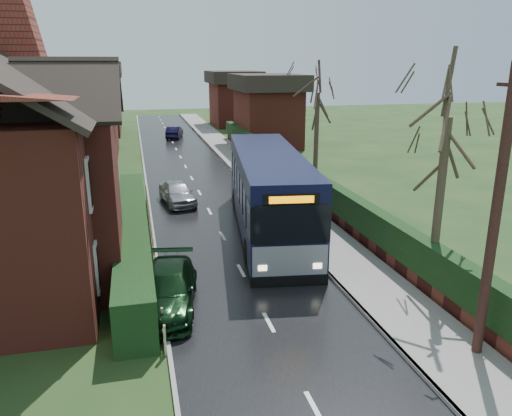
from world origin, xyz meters
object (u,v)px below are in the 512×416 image
object	(u,v)px
bus	(269,193)
car_silver	(177,193)
bus_stop_sign	(301,200)
telegraph_pole	(495,219)
car_green	(167,290)

from	to	relation	value
bus	car_silver	xyz separation A→B (m)	(-3.69, 5.69, -1.19)
bus_stop_sign	telegraph_pole	bearing A→B (deg)	-75.25
car_green	telegraph_pole	xyz separation A→B (m)	(7.87, -4.70, 3.22)
car_green	bus	bearing A→B (deg)	61.25
car_silver	telegraph_pole	distance (m)	18.38
car_green	bus_stop_sign	distance (m)	7.94
car_silver	bus	bearing A→B (deg)	-65.78
car_silver	car_green	distance (m)	12.27
bus_stop_sign	bus	bearing A→B (deg)	126.84
car_silver	bus_stop_sign	bearing A→B (deg)	-65.88
bus_stop_sign	telegraph_pole	world-z (taller)	telegraph_pole
bus_stop_sign	car_silver	bearing A→B (deg)	127.21
bus	car_green	distance (m)	8.35
car_silver	bus_stop_sign	size ratio (longest dim) A/B	1.33
bus	bus_stop_sign	distance (m)	1.87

